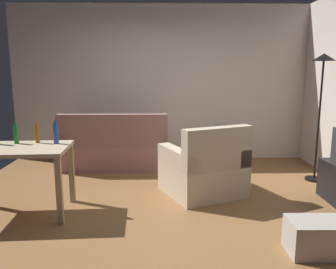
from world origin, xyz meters
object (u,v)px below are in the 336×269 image
object	(u,v)px
desk	(12,157)
torchiere_lamp	(322,83)
couch	(116,149)
storage_box	(316,237)
bottle_green	(16,134)
bottle_amber	(37,133)
armchair	(205,170)
bottle_blue	(56,133)
potted_plant	(220,143)

from	to	relation	value
desk	torchiere_lamp	bearing A→B (deg)	12.99
couch	desk	distance (m)	2.08
storage_box	bottle_green	size ratio (longest dim) A/B	1.90
torchiere_lamp	bottle_amber	distance (m)	3.81
bottle_green	bottle_amber	world-z (taller)	bottle_amber
armchair	bottle_green	bearing A→B (deg)	-14.44
desk	bottle_amber	xyz separation A→B (m)	(0.20, 0.23, 0.22)
bottle_blue	potted_plant	bearing A→B (deg)	41.85
armchair	bottle_blue	xyz separation A→B (m)	(-1.75, -0.39, 0.56)
couch	desk	world-z (taller)	couch
desk	couch	bearing A→B (deg)	61.84
desk	bottle_blue	xyz separation A→B (m)	(0.43, 0.18, 0.23)
storage_box	bottle_green	bearing A→B (deg)	159.87
potted_plant	armchair	world-z (taller)	armchair
torchiere_lamp	desk	world-z (taller)	torchiere_lamp
couch	bottle_blue	bearing A→B (deg)	75.43
torchiere_lamp	armchair	bearing A→B (deg)	-161.84
torchiere_lamp	bottle_amber	size ratio (longest dim) A/B	7.05
bottle_green	armchair	bearing A→B (deg)	9.66
torchiere_lamp	storage_box	size ratio (longest dim) A/B	3.77
desk	armchair	world-z (taller)	armchair
torchiere_lamp	potted_plant	size ratio (longest dim) A/B	3.18
couch	bottle_amber	xyz separation A→B (m)	(-0.66, -1.63, 0.56)
armchair	bottle_blue	size ratio (longest dim) A/B	4.31
torchiere_lamp	armchair	size ratio (longest dim) A/B	1.55
storage_box	bottle_green	world-z (taller)	bottle_green
bottle_amber	couch	bearing A→B (deg)	67.84
armchair	desk	bearing A→B (deg)	-9.44
potted_plant	armchair	xyz separation A→B (m)	(-0.47, -1.60, -0.01)
storage_box	potted_plant	bearing A→B (deg)	95.94
desk	bottle_green	distance (m)	0.30
storage_box	torchiere_lamp	bearing A→B (deg)	66.28
storage_box	bottle_blue	xyz separation A→B (m)	(-2.54, 1.09, 0.73)
couch	potted_plant	world-z (taller)	couch
potted_plant	bottle_blue	world-z (taller)	bottle_blue
potted_plant	bottle_amber	world-z (taller)	bottle_amber
bottle_blue	torchiere_lamp	bearing A→B (deg)	15.29
armchair	storage_box	world-z (taller)	armchair
couch	potted_plant	xyz separation A→B (m)	(1.79, 0.31, 0.02)
desk	bottle_green	xyz separation A→B (m)	(-0.02, 0.20, 0.22)
desk	bottle_blue	world-z (taller)	bottle_blue
armchair	bottle_blue	distance (m)	1.88
storage_box	bottle_amber	distance (m)	3.08
torchiere_lamp	potted_plant	world-z (taller)	torchiere_lamp
bottle_green	bottle_amber	bearing A→B (deg)	9.27
desk	bottle_green	world-z (taller)	bottle_green
potted_plant	bottle_green	bearing A→B (deg)	-143.49
torchiere_lamp	potted_plant	bearing A→B (deg)	138.97
bottle_amber	bottle_blue	size ratio (longest dim) A/B	0.95
armchair	bottle_blue	bearing A→B (deg)	-11.65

